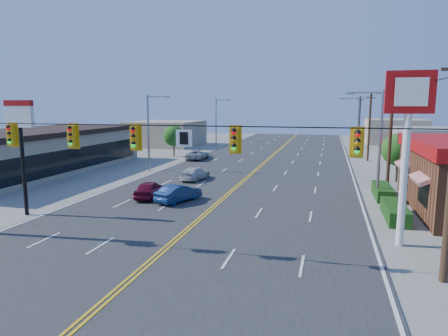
% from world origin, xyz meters
% --- Properties ---
extents(ground, '(160.00, 160.00, 0.00)m').
position_xyz_m(ground, '(0.00, 0.00, 0.00)').
color(ground, gray).
rests_on(ground, ground).
extents(road, '(20.00, 120.00, 0.06)m').
position_xyz_m(road, '(0.00, 20.00, 0.03)').
color(road, '#2D2D30').
rests_on(road, ground).
extents(signal_span, '(24.32, 0.34, 9.00)m').
position_xyz_m(signal_span, '(-0.12, 0.00, 4.89)').
color(signal_span, '#47301E').
rests_on(signal_span, ground).
extents(kfc_pylon, '(2.20, 0.36, 8.50)m').
position_xyz_m(kfc_pylon, '(11.00, 4.00, 6.04)').
color(kfc_pylon, white).
rests_on(kfc_pylon, ground).
extents(strip_mall, '(10.40, 26.40, 4.40)m').
position_xyz_m(strip_mall, '(-22.00, 18.00, 2.25)').
color(strip_mall, tan).
rests_on(strip_mall, ground).
extents(pizza_hut_sign, '(1.90, 0.30, 6.85)m').
position_xyz_m(pizza_hut_sign, '(-11.00, 4.00, 5.18)').
color(pizza_hut_sign, black).
rests_on(pizza_hut_sign, ground).
extents(streetlight_se, '(2.55, 0.25, 8.00)m').
position_xyz_m(streetlight_se, '(10.79, 14.00, 4.51)').
color(streetlight_se, gray).
rests_on(streetlight_se, ground).
extents(streetlight_ne, '(2.55, 0.25, 8.00)m').
position_xyz_m(streetlight_ne, '(10.79, 38.00, 4.51)').
color(streetlight_ne, gray).
rests_on(streetlight_ne, ground).
extents(streetlight_sw, '(2.55, 0.25, 8.00)m').
position_xyz_m(streetlight_sw, '(-10.79, 22.00, 4.51)').
color(streetlight_sw, gray).
rests_on(streetlight_sw, ground).
extents(streetlight_nw, '(2.55, 0.25, 8.00)m').
position_xyz_m(streetlight_nw, '(-10.79, 48.00, 4.51)').
color(streetlight_nw, gray).
rests_on(streetlight_nw, ground).
extents(utility_pole_near, '(0.28, 0.28, 8.40)m').
position_xyz_m(utility_pole_near, '(12.20, 18.00, 4.20)').
color(utility_pole_near, '#47301E').
rests_on(utility_pole_near, ground).
extents(utility_pole_mid, '(0.28, 0.28, 8.40)m').
position_xyz_m(utility_pole_mid, '(12.20, 36.00, 4.20)').
color(utility_pole_mid, '#47301E').
rests_on(utility_pole_mid, ground).
extents(utility_pole_far, '(0.28, 0.28, 8.40)m').
position_xyz_m(utility_pole_far, '(12.20, 54.00, 4.20)').
color(utility_pole_far, '#47301E').
rests_on(utility_pole_far, ground).
extents(tree_kfc_rear, '(2.94, 2.94, 4.41)m').
position_xyz_m(tree_kfc_rear, '(13.50, 22.00, 2.93)').
color(tree_kfc_rear, '#47301E').
rests_on(tree_kfc_rear, ground).
extents(tree_west, '(2.80, 2.80, 4.20)m').
position_xyz_m(tree_west, '(-13.00, 34.00, 2.79)').
color(tree_west, '#47301E').
rests_on(tree_west, ground).
extents(bld_east_mid, '(12.00, 10.00, 4.00)m').
position_xyz_m(bld_east_mid, '(22.00, 40.00, 2.00)').
color(bld_east_mid, gray).
rests_on(bld_east_mid, ground).
extents(bld_west_far, '(11.00, 12.00, 4.20)m').
position_xyz_m(bld_west_far, '(-20.00, 48.00, 2.10)').
color(bld_west_far, tan).
rests_on(bld_west_far, ground).
extents(bld_east_far, '(10.00, 10.00, 4.40)m').
position_xyz_m(bld_east_far, '(19.00, 62.00, 2.20)').
color(bld_east_far, tan).
rests_on(bld_east_far, ground).
extents(car_magenta, '(2.06, 3.95, 1.28)m').
position_xyz_m(car_magenta, '(-5.42, 10.16, 0.64)').
color(car_magenta, maroon).
rests_on(car_magenta, ground).
extents(car_blue, '(2.61, 3.97, 1.24)m').
position_xyz_m(car_blue, '(-2.86, 9.57, 0.62)').
color(car_blue, navy).
rests_on(car_blue, ground).
extents(car_white, '(2.12, 4.15, 1.15)m').
position_xyz_m(car_white, '(-4.50, 17.99, 0.58)').
color(car_white, silver).
rests_on(car_white, ground).
extents(car_silver, '(2.27, 4.62, 1.26)m').
position_xyz_m(car_silver, '(-8.74, 31.37, 0.63)').
color(car_silver, '#B6B6BC').
rests_on(car_silver, ground).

